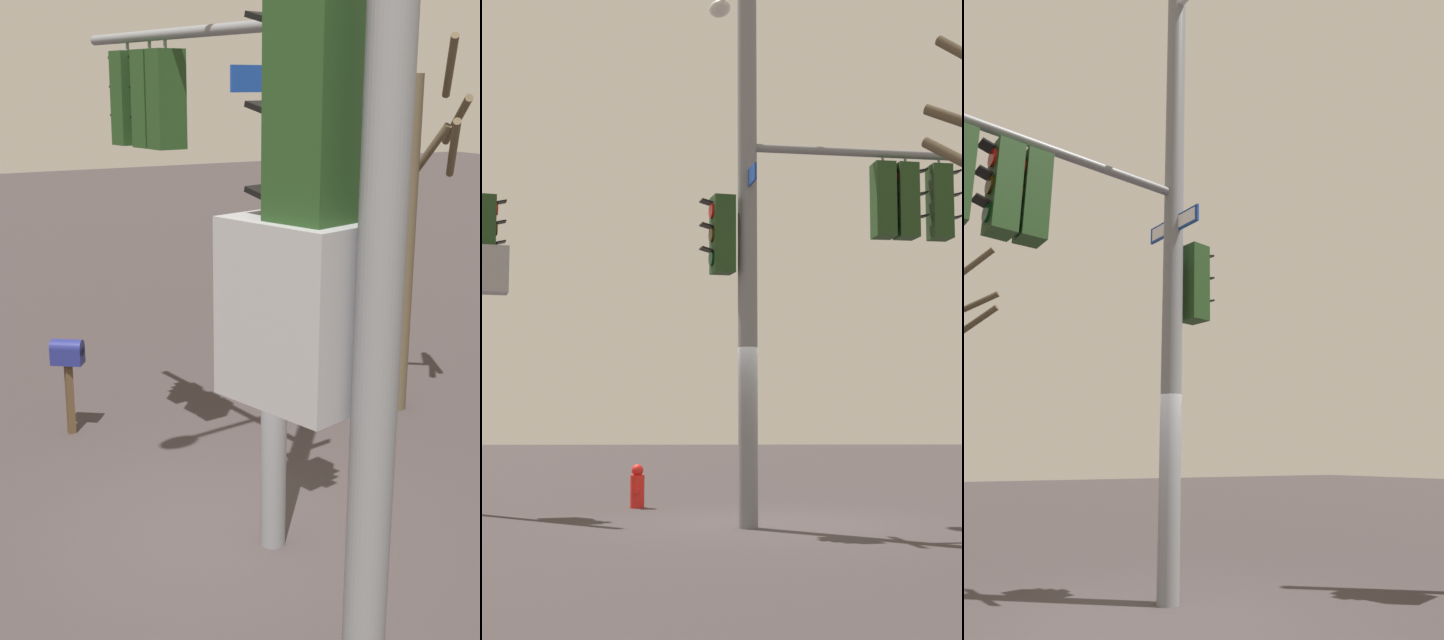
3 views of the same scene
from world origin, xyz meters
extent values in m
plane|color=#372F30|center=(0.00, 0.00, 0.00)|extent=(80.00, 80.00, 0.00)
cylinder|color=slate|center=(0.47, -0.49, 4.49)|extent=(0.28, 0.28, 8.98)
cylinder|color=slate|center=(0.22, 1.36, 5.37)|extent=(0.62, 3.71, 0.12)
cube|color=#1E3D19|center=(0.20, 1.51, 4.67)|extent=(0.39, 0.34, 1.10)
cylinder|color=red|center=(0.18, 1.68, 5.01)|extent=(0.22, 0.06, 0.22)
cube|color=black|center=(0.17, 1.75, 5.13)|extent=(0.23, 0.18, 0.06)
cylinder|color=#352504|center=(0.18, 1.68, 4.67)|extent=(0.22, 0.06, 0.22)
cube|color=black|center=(0.17, 1.75, 4.79)|extent=(0.23, 0.18, 0.06)
cylinder|color=black|center=(0.18, 1.68, 4.33)|extent=(0.22, 0.06, 0.22)
cube|color=black|center=(0.17, 1.75, 4.45)|extent=(0.23, 0.18, 0.06)
cylinder|color=slate|center=(0.20, 1.51, 5.30)|extent=(0.04, 0.04, 0.15)
cube|color=#1E3D19|center=(0.15, 1.86, 4.67)|extent=(0.40, 0.35, 1.10)
cylinder|color=red|center=(0.12, 2.02, 5.01)|extent=(0.22, 0.07, 0.22)
cube|color=black|center=(0.11, 2.09, 5.13)|extent=(0.23, 0.19, 0.06)
cylinder|color=#352504|center=(0.12, 2.02, 4.67)|extent=(0.22, 0.07, 0.22)
cube|color=black|center=(0.11, 2.09, 4.79)|extent=(0.23, 0.19, 0.06)
cylinder|color=black|center=(0.12, 2.02, 4.33)|extent=(0.22, 0.07, 0.22)
cube|color=black|center=(0.11, 2.09, 4.45)|extent=(0.23, 0.19, 0.06)
cylinder|color=slate|center=(0.15, 1.86, 5.30)|extent=(0.04, 0.04, 0.15)
cube|color=#1E3D19|center=(0.52, -0.84, 4.09)|extent=(0.42, 0.37, 1.10)
cylinder|color=red|center=(0.55, -1.00, 4.43)|extent=(0.22, 0.08, 0.22)
cube|color=black|center=(0.57, -1.08, 4.55)|extent=(0.24, 0.20, 0.06)
cylinder|color=#352504|center=(0.55, -1.00, 4.09)|extent=(0.22, 0.08, 0.22)
cube|color=black|center=(0.57, -1.08, 4.21)|extent=(0.24, 0.20, 0.06)
cylinder|color=black|center=(0.55, -1.00, 3.75)|extent=(0.22, 0.08, 0.22)
cube|color=black|center=(0.57, -1.08, 3.87)|extent=(0.24, 0.20, 0.06)
cube|color=navy|center=(0.47, -0.49, 4.89)|extent=(1.09, 0.21, 0.24)
cube|color=white|center=(0.47, -0.47, 4.89)|extent=(0.99, 0.17, 0.18)
cylinder|color=brown|center=(4.64, 1.64, 3.96)|extent=(0.91, 1.06, 0.91)
cylinder|color=brown|center=(4.56, 1.73, 5.07)|extent=(0.74, 0.91, 0.86)
camera|label=1|loc=(-3.70, -7.45, 4.85)|focal=46.78mm
camera|label=2|loc=(13.97, -1.17, 1.53)|focal=54.20mm
camera|label=3|loc=(-5.86, 2.74, 1.69)|focal=30.43mm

